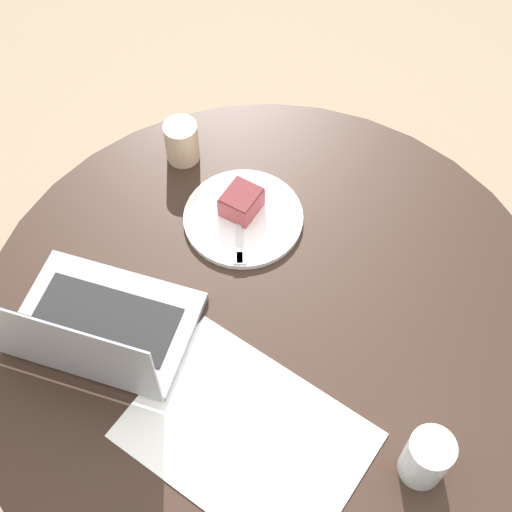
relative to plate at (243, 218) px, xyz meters
The scene contains 9 objects.
ground_plane 0.78m from the plate, 149.07° to the left, with size 12.00×12.00×0.00m, color gray.
dining_table 0.28m from the plate, 149.07° to the left, with size 1.13×1.13×0.74m.
paper_document 0.46m from the plate, 137.66° to the left, with size 0.45×0.36×0.00m.
plate is the anchor object (origin of this frame).
cake_slice 0.04m from the plate, 31.11° to the right, with size 0.09×0.09×0.05m.
fork 0.05m from the plate, 128.26° to the left, with size 0.14×0.13×0.00m.
coffee_glass 0.22m from the plate, ahead, with size 0.07×0.07×0.10m.
water_glass 0.60m from the plate, 166.64° to the left, with size 0.08×0.08×0.11m.
laptop 0.38m from the plate, 92.14° to the left, with size 0.40×0.36×0.21m.
Camera 1 is at (-0.44, 0.45, 1.94)m, focal length 50.00 mm.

